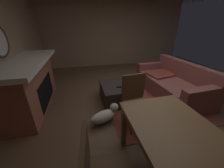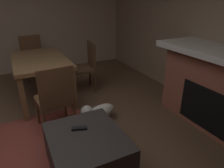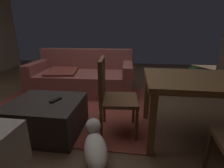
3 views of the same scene
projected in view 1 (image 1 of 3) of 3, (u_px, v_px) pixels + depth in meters
The scene contains 10 objects.
floor at pixel (146, 103), 3.07m from camera, with size 8.09×8.09×0.00m, color brown.
wall_left at pixel (113, 34), 5.48m from camera, with size 0.12×6.21×2.64m, color #9E846B.
area_rug at pixel (144, 97), 3.33m from camera, with size 2.60×2.00×0.01m, color brown.
fireplace at pixel (30, 84), 2.74m from camera, with size 2.13×0.76×1.08m.
couch at pixel (172, 84), 3.36m from camera, with size 2.05×1.06×0.84m.
ottoman_coffee_table at pixel (117, 93), 3.09m from camera, with size 0.84×0.72×0.42m, color #2D2826.
tv_remote at pixel (120, 87), 2.89m from camera, with size 0.05×0.16×0.02m, color black.
dining_table at pixel (183, 144), 1.25m from camera, with size 1.45×0.85×0.74m.
dining_chair_west at pixel (136, 98), 2.29m from camera, with size 0.48×0.48×0.93m.
small_dog at pixel (105, 115), 2.39m from camera, with size 0.37×0.58×0.31m.
Camera 1 is at (2.33, -1.40, 1.71)m, focal length 20.60 mm.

